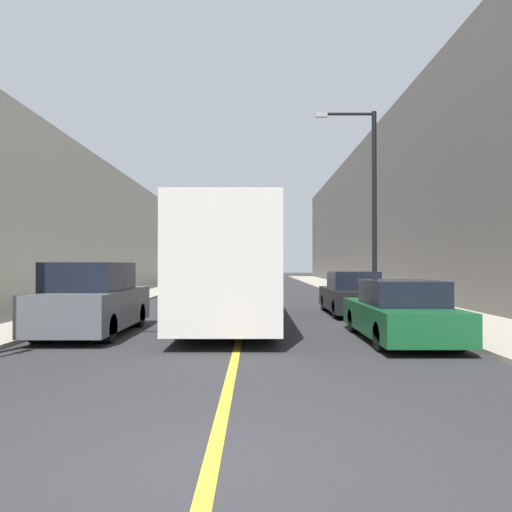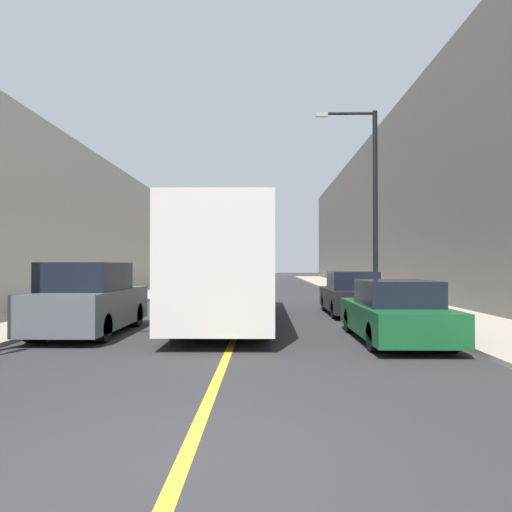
{
  "view_description": "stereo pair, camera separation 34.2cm",
  "coord_description": "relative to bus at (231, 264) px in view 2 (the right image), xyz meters",
  "views": [
    {
      "loc": [
        0.41,
        -4.49,
        1.82
      ],
      "look_at": [
        0.38,
        16.9,
        2.17
      ],
      "focal_mm": 35.0,
      "sensor_mm": 36.0,
      "label": 1
    },
    {
      "loc": [
        0.75,
        -4.49,
        1.82
      ],
      "look_at": [
        0.38,
        16.9,
        2.17
      ],
      "focal_mm": 35.0,
      "sensor_mm": 36.0,
      "label": 2
    }
  ],
  "objects": [
    {
      "name": "ground_plane",
      "position": [
        0.31,
        -11.38,
        -1.82
      ],
      "size": [
        200.0,
        200.0,
        0.0
      ],
      "primitive_type": "plane",
      "color": "#2D2D30"
    },
    {
      "name": "sidewalk_left",
      "position": [
        -6.4,
        18.62,
        -1.76
      ],
      "size": [
        3.38,
        72.0,
        0.1
      ],
      "primitive_type": "cube",
      "color": "#A89E8C",
      "rests_on": "ground"
    },
    {
      "name": "sidewalk_right",
      "position": [
        7.02,
        18.62,
        -1.76
      ],
      "size": [
        3.38,
        72.0,
        0.1
      ],
      "primitive_type": "cube",
      "color": "#A89E8C",
      "rests_on": "ground"
    },
    {
      "name": "building_row_left",
      "position": [
        -10.09,
        18.62,
        2.11
      ],
      "size": [
        4.0,
        72.0,
        7.86
      ],
      "primitive_type": "cube",
      "color": "#B7B2A3",
      "rests_on": "ground"
    },
    {
      "name": "building_row_right",
      "position": [
        10.71,
        18.62,
        3.75
      ],
      "size": [
        4.0,
        72.0,
        11.12
      ],
      "primitive_type": "cube",
      "color": "#66605B",
      "rests_on": "ground"
    },
    {
      "name": "road_center_line",
      "position": [
        0.31,
        18.62,
        -1.81
      ],
      "size": [
        0.16,
        72.0,
        0.01
      ],
      "primitive_type": "cube",
      "color": "gold",
      "rests_on": "ground"
    },
    {
      "name": "bus",
      "position": [
        0.0,
        0.0,
        0.0
      ],
      "size": [
        2.55,
        11.52,
        3.39
      ],
      "color": "silver",
      "rests_on": "ground"
    },
    {
      "name": "parked_suv_left",
      "position": [
        -3.52,
        -2.93,
        -0.95
      ],
      "size": [
        1.89,
        4.77,
        1.86
      ],
      "color": "#51565B",
      "rests_on": "ground"
    },
    {
      "name": "car_right_near",
      "position": [
        4.13,
        -4.04,
        -1.16
      ],
      "size": [
        1.82,
        4.74,
        1.45
      ],
      "color": "#145128",
      "rests_on": "ground"
    },
    {
      "name": "car_right_mid",
      "position": [
        4.2,
        2.17,
        -1.12
      ],
      "size": [
        1.79,
        4.52,
        1.56
      ],
      "color": "black",
      "rests_on": "ground"
    },
    {
      "name": "street_lamp_right",
      "position": [
        5.43,
        4.75,
        2.85
      ],
      "size": [
        2.55,
        0.24,
        8.07
      ],
      "color": "black",
      "rests_on": "sidewalk_right"
    }
  ]
}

